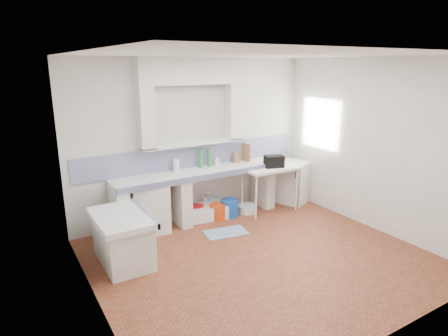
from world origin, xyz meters
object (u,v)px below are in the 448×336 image
side_table (269,189)px  fridge (293,182)px  sink (208,212)px  stove (148,207)px

side_table → fridge: 0.70m
sink → side_table: 1.23m
sink → fridge: (1.84, -0.17, 0.31)m
stove → sink: size_ratio=0.95×
stove → side_table: stove is taller
stove → side_table: bearing=-2.4°
stove → fridge: stove is taller
sink → fridge: bearing=2.9°
sink → side_table: side_table is taller
sink → stove: bearing=-172.0°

